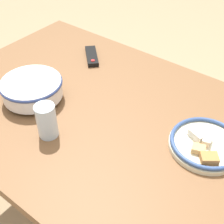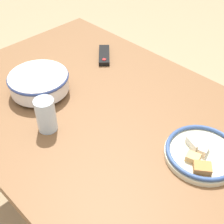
{
  "view_description": "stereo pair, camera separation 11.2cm",
  "coord_description": "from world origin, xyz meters",
  "px_view_note": "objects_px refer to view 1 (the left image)",
  "views": [
    {
      "loc": [
        0.51,
        -0.69,
        1.51
      ],
      "look_at": [
        -0.0,
        -0.02,
        0.78
      ],
      "focal_mm": 50.0,
      "sensor_mm": 36.0,
      "label": 1
    },
    {
      "loc": [
        0.6,
        -0.61,
        1.51
      ],
      "look_at": [
        -0.0,
        -0.02,
        0.78
      ],
      "focal_mm": 50.0,
      "sensor_mm": 36.0,
      "label": 2
    }
  ],
  "objects_px": {
    "noodle_bowl": "(32,88)",
    "food_plate": "(205,144)",
    "tv_remote": "(92,56)",
    "drinking_glass": "(47,121)"
  },
  "relations": [
    {
      "from": "noodle_bowl",
      "to": "food_plate",
      "type": "distance_m",
      "value": 0.68
    },
    {
      "from": "food_plate",
      "to": "drinking_glass",
      "type": "height_order",
      "value": "drinking_glass"
    },
    {
      "from": "noodle_bowl",
      "to": "tv_remote",
      "type": "height_order",
      "value": "noodle_bowl"
    },
    {
      "from": "food_plate",
      "to": "tv_remote",
      "type": "bearing_deg",
      "value": 163.12
    },
    {
      "from": "noodle_bowl",
      "to": "tv_remote",
      "type": "distance_m",
      "value": 0.38
    },
    {
      "from": "noodle_bowl",
      "to": "food_plate",
      "type": "height_order",
      "value": "noodle_bowl"
    },
    {
      "from": "tv_remote",
      "to": "noodle_bowl",
      "type": "bearing_deg",
      "value": 46.2
    },
    {
      "from": "food_plate",
      "to": "tv_remote",
      "type": "distance_m",
      "value": 0.7
    },
    {
      "from": "food_plate",
      "to": "tv_remote",
      "type": "height_order",
      "value": "food_plate"
    },
    {
      "from": "food_plate",
      "to": "noodle_bowl",
      "type": "bearing_deg",
      "value": -165.38
    }
  ]
}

